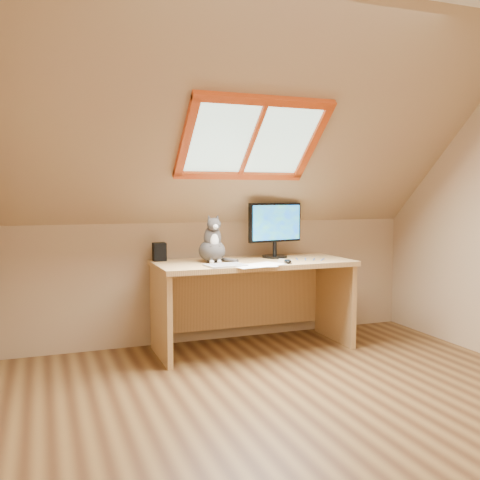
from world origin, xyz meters
name	(u,v)px	position (x,y,z in m)	size (l,w,h in m)	color
ground	(321,418)	(0.00, 0.00, 0.00)	(3.50, 3.50, 0.00)	brown
room_shell	(334,155)	(0.00, -0.09, 1.43)	(3.52, 3.52, 2.41)	tan
desk	(250,287)	(0.15, 1.45, 0.49)	(1.55, 0.68, 0.71)	tan
monitor	(275,226)	(0.39, 1.50, 0.97)	(0.49, 0.21, 0.45)	black
cat	(212,245)	(-0.18, 1.41, 0.84)	(0.21, 0.25, 0.38)	#403B38
desk_speaker	(159,252)	(-0.55, 1.63, 0.78)	(0.10, 0.10, 0.14)	black
graphics_tablet	(225,265)	(-0.16, 1.16, 0.71)	(0.28, 0.20, 0.01)	#B2B2B7
mouse	(288,261)	(0.33, 1.13, 0.72)	(0.06, 0.10, 0.03)	black
papers	(261,265)	(0.11, 1.12, 0.71)	(0.35, 0.30, 0.01)	white
cables	(300,260)	(0.50, 1.26, 0.71)	(0.51, 0.26, 0.01)	silver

